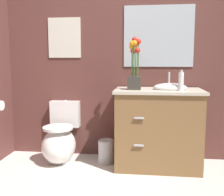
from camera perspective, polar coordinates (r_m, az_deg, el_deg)
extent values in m
cube|color=brown|center=(3.27, 6.95, 9.19)|extent=(4.59, 0.05, 2.50)
ellipsoid|color=white|center=(3.22, -11.09, -9.81)|extent=(0.38, 0.48, 0.40)
cube|color=white|center=(3.30, -10.77, -11.38)|extent=(0.22, 0.26, 0.18)
cube|color=white|center=(3.41, -9.76, -3.26)|extent=(0.36, 0.13, 0.32)
cylinder|color=white|center=(3.15, -11.31, -6.18)|extent=(0.34, 0.34, 0.03)
cylinder|color=#B7B7BC|center=(3.38, -9.82, -0.60)|extent=(0.04, 0.04, 0.02)
cube|color=brown|center=(3.04, 9.59, -6.61)|extent=(0.90, 0.52, 0.83)
cube|color=beige|center=(2.96, 9.77, 1.51)|extent=(0.94, 0.56, 0.03)
ellipsoid|color=white|center=(2.97, 12.11, 2.14)|extent=(0.36, 0.26, 0.10)
cylinder|color=#B7B7BC|center=(3.12, 11.88, 3.70)|extent=(0.02, 0.02, 0.18)
cube|color=#B7B7BC|center=(2.73, 5.72, -4.22)|extent=(0.10, 0.02, 0.02)
cube|color=#B7B7BC|center=(2.80, 5.64, -9.91)|extent=(0.10, 0.02, 0.02)
cube|color=#38332D|center=(2.91, 4.69, 3.17)|extent=(0.14, 0.14, 0.14)
cylinder|color=#386B2D|center=(2.89, 5.57, 8.14)|extent=(0.01, 0.01, 0.36)
sphere|color=red|center=(2.90, 5.62, 11.74)|extent=(0.06, 0.06, 0.06)
cylinder|color=#386B2D|center=(2.91, 5.03, 7.87)|extent=(0.01, 0.01, 0.34)
sphere|color=orange|center=(2.92, 5.07, 11.19)|extent=(0.06, 0.06, 0.06)
cylinder|color=#386B2D|center=(2.93, 4.72, 8.38)|extent=(0.01, 0.01, 0.39)
sphere|color=red|center=(2.94, 4.76, 12.16)|extent=(0.06, 0.06, 0.06)
cylinder|color=#386B2D|center=(2.92, 4.42, 7.20)|extent=(0.01, 0.01, 0.27)
sphere|color=red|center=(2.92, 4.45, 9.83)|extent=(0.06, 0.06, 0.06)
cylinder|color=#386B2D|center=(2.90, 4.20, 7.60)|extent=(0.01, 0.01, 0.31)
sphere|color=orange|center=(2.90, 4.23, 10.64)|extent=(0.06, 0.06, 0.06)
cylinder|color=#386B2D|center=(2.88, 4.24, 7.95)|extent=(0.01, 0.01, 0.34)
sphere|color=orange|center=(2.89, 4.28, 11.37)|extent=(0.06, 0.06, 0.06)
cylinder|color=#386B2D|center=(2.88, 4.70, 8.00)|extent=(0.01, 0.01, 0.35)
sphere|color=orange|center=(2.88, 4.74, 11.48)|extent=(0.06, 0.06, 0.06)
cylinder|color=#386B2D|center=(2.88, 5.38, 7.23)|extent=(0.01, 0.01, 0.27)
sphere|color=red|center=(2.88, 5.41, 9.95)|extent=(0.06, 0.06, 0.06)
cylinder|color=white|center=(2.86, 14.31, 3.38)|extent=(0.05, 0.05, 0.19)
cylinder|color=#B7B7BC|center=(2.85, 14.38, 5.52)|extent=(0.03, 0.03, 0.02)
cylinder|color=#B7B7BC|center=(3.18, -1.25, -11.26)|extent=(0.18, 0.18, 0.26)
torus|color=#B7B7BC|center=(3.13, -1.26, -8.93)|extent=(0.18, 0.18, 0.01)
cube|color=silver|center=(3.39, -9.98, 12.36)|extent=(0.40, 0.01, 0.47)
cube|color=#B2BCC6|center=(3.25, 9.76, 12.68)|extent=(0.80, 0.01, 0.70)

